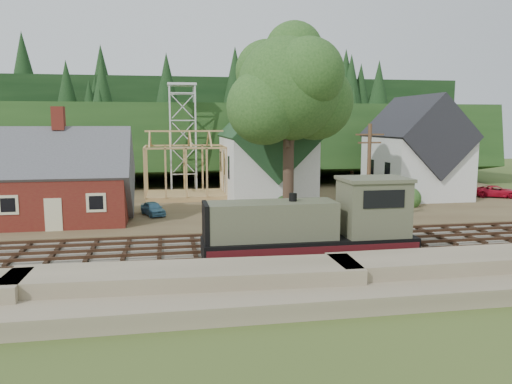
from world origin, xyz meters
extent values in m
plane|color=#384C1E|center=(0.00, 0.00, 0.00)|extent=(140.00, 140.00, 0.00)
cube|color=#7F7259|center=(0.00, -8.50, 0.00)|extent=(64.00, 5.00, 1.60)
cube|color=#726B5B|center=(0.00, 0.00, 0.08)|extent=(64.00, 11.00, 0.16)
cube|color=brown|center=(0.00, 18.00, 0.15)|extent=(64.00, 26.00, 0.30)
cube|color=#1E3F19|center=(0.00, 42.00, 0.00)|extent=(70.00, 28.96, 12.74)
cube|color=black|center=(0.00, 58.00, 0.00)|extent=(80.00, 20.00, 12.00)
cube|color=maroon|center=(-16.00, 11.00, 2.20)|extent=(10.00, 7.00, 3.80)
cube|color=#4C4C51|center=(-16.00, 11.00, 4.10)|extent=(10.80, 7.41, 7.41)
cube|color=maroon|center=(-16.00, 11.00, 8.40)|extent=(0.90, 0.90, 1.80)
cube|color=beige|center=(-16.00, 7.48, 1.50)|extent=(1.20, 0.06, 2.40)
cube|color=silver|center=(2.00, 20.00, 3.50)|extent=(8.00, 12.00, 6.40)
cube|color=#1A391B|center=(2.00, 20.00, 6.70)|extent=(8.40, 12.96, 8.40)
cube|color=silver|center=(2.00, 14.00, 8.70)|extent=(2.40, 2.40, 4.00)
cone|color=#1A391B|center=(2.00, 14.00, 12.00)|extent=(5.37, 5.37, 2.60)
cube|color=silver|center=(18.00, 19.00, 3.50)|extent=(8.00, 10.00, 6.40)
cube|color=black|center=(18.00, 19.00, 6.70)|extent=(8.40, 10.80, 8.40)
cube|color=tan|center=(-6.00, 22.00, 0.55)|extent=(8.00, 6.00, 0.50)
cube|color=tan|center=(-6.00, 22.00, 7.20)|extent=(8.00, 0.18, 0.18)
cube|color=silver|center=(-7.40, 26.60, 6.30)|extent=(0.18, 0.18, 12.00)
cube|color=silver|center=(-4.60, 26.60, 6.30)|extent=(0.18, 0.18, 12.00)
cube|color=silver|center=(-7.40, 29.40, 6.30)|extent=(0.18, 0.18, 12.00)
cube|color=silver|center=(-4.60, 29.40, 6.30)|extent=(0.18, 0.18, 12.00)
cube|color=silver|center=(-6.00, 28.00, 12.30)|extent=(3.20, 3.20, 0.25)
cylinder|color=#38281E|center=(2.00, 10.00, 4.30)|extent=(0.90, 0.90, 8.00)
sphere|color=#22481B|center=(2.00, 10.00, 10.80)|extent=(8.40, 8.40, 8.40)
sphere|color=#22481B|center=(4.50, 11.00, 9.80)|extent=(6.40, 6.40, 6.40)
sphere|color=#22481B|center=(-0.20, 9.20, 9.30)|extent=(6.00, 6.00, 6.00)
cylinder|color=#4C331E|center=(7.00, 5.20, 4.00)|extent=(0.28, 0.28, 8.00)
cube|color=#4C331E|center=(7.00, 5.20, 7.20)|extent=(2.20, 0.12, 0.12)
cube|color=#4C331E|center=(7.00, 5.20, 6.60)|extent=(1.80, 0.12, 0.12)
cube|color=black|center=(0.06, -3.00, 0.34)|extent=(12.01, 2.50, 0.35)
cube|color=black|center=(0.06, -3.00, 1.06)|extent=(12.01, 2.90, 1.10)
cube|color=#53523C|center=(-2.14, -3.00, 2.66)|extent=(7.21, 2.30, 2.10)
cube|color=#53523C|center=(3.87, -3.00, 3.21)|extent=(3.60, 2.80, 3.20)
cube|color=#53523C|center=(3.87, -3.00, 4.86)|extent=(3.80, 3.00, 0.20)
cube|color=black|center=(3.87, -4.42, 3.91)|extent=(2.40, 0.06, 1.00)
cube|color=#460F12|center=(0.06, -4.47, 1.06)|extent=(12.01, 0.04, 0.70)
cube|color=#460F12|center=(0.06, -1.53, 1.06)|extent=(12.01, 0.04, 0.70)
cylinder|color=black|center=(-0.94, -3.00, 3.81)|extent=(0.44, 0.44, 0.70)
imported|color=#5494B6|center=(-9.11, 12.57, 0.88)|extent=(2.43, 3.64, 1.15)
imported|color=red|center=(26.15, 16.63, 0.90)|extent=(4.75, 3.68, 1.20)
cylinder|color=silver|center=(-12.24, 9.00, 1.37)|extent=(0.10, 0.10, 2.14)
cylinder|color=tan|center=(-12.24, 9.00, 0.74)|extent=(1.36, 1.36, 0.08)
cone|color=beige|center=(-12.24, 9.00, 2.44)|extent=(2.14, 2.14, 0.49)
camera|label=1|loc=(-7.85, -29.84, 8.12)|focal=35.00mm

